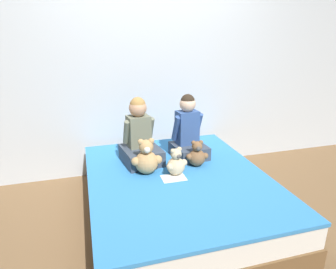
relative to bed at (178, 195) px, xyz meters
name	(u,v)px	position (x,y,z in m)	size (l,w,h in m)	color
ground_plane	(178,214)	(0.00, 0.00, -0.20)	(14.00, 14.00, 0.00)	brown
wall_behind_bed	(149,65)	(0.00, 1.08, 1.05)	(8.00, 0.06, 2.50)	silver
bed	(178,195)	(0.00, 0.00, 0.00)	(1.57, 1.90, 0.40)	brown
child_on_left	(140,139)	(-0.26, 0.40, 0.43)	(0.40, 0.44, 0.64)	#384251
child_on_right	(188,133)	(0.23, 0.40, 0.45)	(0.35, 0.39, 0.64)	#384251
teddy_bear_held_by_left_child	(147,159)	(-0.25, 0.13, 0.34)	(0.28, 0.21, 0.33)	tan
teddy_bear_held_by_right_child	(197,155)	(0.24, 0.16, 0.31)	(0.21, 0.16, 0.26)	brown
teddy_bear_between_children	(176,163)	(-0.01, 0.03, 0.31)	(0.21, 0.16, 0.25)	#D1B78E
sign_card	(174,178)	(-0.05, -0.03, 0.20)	(0.21, 0.15, 0.00)	white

